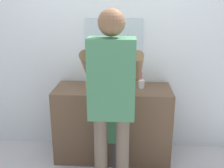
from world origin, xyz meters
TOP-DOWN VIEW (x-y plane):
  - back_wall at (0.00, 0.62)m, footprint 4.40×0.10m
  - vanity_cabinet at (0.00, 0.30)m, footprint 1.35×0.54m
  - sink_basin at (0.00, 0.28)m, footprint 0.33×0.33m
  - faucet at (0.00, 0.48)m, footprint 0.18×0.14m
  - toothbrush_cup at (0.33, 0.33)m, footprint 0.07×0.07m
  - soap_bottle at (-0.29, 0.32)m, footprint 0.06×0.06m
  - child_toddler at (0.00, -0.10)m, footprint 0.29×0.29m
  - adult_parent at (0.03, -0.36)m, footprint 0.56×0.58m

SIDE VIEW (x-z plane):
  - vanity_cabinet at x=0.00m, z-range 0.00..0.88m
  - child_toddler at x=0.00m, z-range 0.09..1.02m
  - toothbrush_cup at x=0.33m, z-range 0.83..1.04m
  - sink_basin at x=0.00m, z-range 0.88..0.99m
  - soap_bottle at x=-0.29m, z-range 0.87..1.03m
  - faucet at x=0.00m, z-range 0.87..1.05m
  - adult_parent at x=0.03m, z-range 0.18..1.98m
  - back_wall at x=0.00m, z-range 0.00..2.70m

